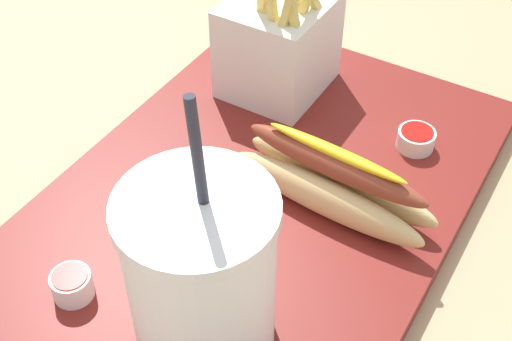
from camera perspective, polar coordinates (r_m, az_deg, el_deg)
The scene contains 7 objects.
ground_plane at distance 0.63m, azimuth -0.00°, elevation -3.95°, with size 2.40×2.40×0.02m, color tan.
food_tray at distance 0.62m, azimuth -0.00°, elevation -2.70°, with size 0.50×0.33×0.02m, color maroon.
soda_cup at distance 0.46m, azimuth -4.54°, elevation -8.61°, with size 0.10×0.10×0.21m.
fries_basket at distance 0.70m, azimuth 1.86°, elevation 10.44°, with size 0.10×0.09×0.17m.
hot_dog_1 at distance 0.59m, azimuth 6.36°, elevation -0.95°, with size 0.06×0.19×0.06m.
ketchup_cup_1 at distance 0.67m, azimuth 13.07°, elevation 2.61°, with size 0.04×0.04×0.02m.
ketchup_cup_2 at distance 0.55m, azimuth -14.95°, elevation -9.04°, with size 0.03×0.03×0.02m.
Camera 1 is at (-0.36, -0.22, 0.46)m, focal length 48.48 mm.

